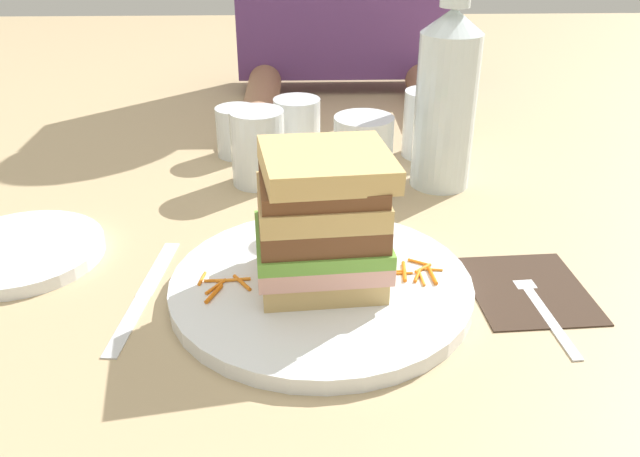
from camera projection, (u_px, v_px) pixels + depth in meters
name	position (u px, v px, depth m)	size (l,w,h in m)	color
ground_plane	(309.00, 278.00, 0.67)	(3.00, 3.00, 0.00)	tan
main_plate	(321.00, 286.00, 0.64)	(0.29, 0.29, 0.02)	white
sandwich	(322.00, 220.00, 0.61)	(0.13, 0.12, 0.13)	tan
carrot_shred_0	(216.00, 280.00, 0.63)	(0.00, 0.00, 0.02)	orange
carrot_shred_1	(214.00, 294.00, 0.61)	(0.00, 0.00, 0.03)	orange
carrot_shred_2	(216.00, 286.00, 0.62)	(0.00, 0.00, 0.03)	orange
carrot_shred_3	(233.00, 280.00, 0.63)	(0.00, 0.00, 0.03)	orange
carrot_shred_4	(242.00, 283.00, 0.63)	(0.00, 0.00, 0.03)	orange
carrot_shred_5	(202.00, 279.00, 0.63)	(0.00, 0.00, 0.02)	orange
carrot_shred_6	(432.00, 276.00, 0.64)	(0.00, 0.00, 0.03)	orange
carrot_shred_7	(419.00, 264.00, 0.66)	(0.00, 0.00, 0.02)	orange
carrot_shred_8	(417.00, 276.00, 0.64)	(0.00, 0.00, 0.02)	orange
carrot_shred_9	(432.00, 269.00, 0.65)	(0.00, 0.00, 0.02)	orange
carrot_shred_10	(401.00, 273.00, 0.64)	(0.00, 0.00, 0.02)	orange
carrot_shred_11	(422.00, 279.00, 0.63)	(0.00, 0.00, 0.02)	orange
carrot_shred_12	(395.00, 272.00, 0.65)	(0.00, 0.00, 0.02)	orange
carrot_shred_13	(404.00, 271.00, 0.64)	(0.00, 0.00, 0.03)	orange
carrot_shred_14	(423.00, 268.00, 0.65)	(0.00, 0.00, 0.02)	orange
napkin_dark	(528.00, 289.00, 0.65)	(0.11, 0.13, 0.00)	#38281E
fork	(538.00, 299.00, 0.63)	(0.03, 0.17, 0.00)	silver
knife	(143.00, 296.00, 0.63)	(0.04, 0.20, 0.00)	silver
juice_glass	(363.00, 160.00, 0.83)	(0.08, 0.08, 0.10)	white
water_bottle	(446.00, 96.00, 0.82)	(0.08, 0.08, 0.27)	silver
empty_tumbler_0	(237.00, 132.00, 0.95)	(0.06, 0.06, 0.07)	silver
empty_tumbler_1	(297.00, 123.00, 0.98)	(0.07, 0.07, 0.07)	silver
empty_tumbler_2	(258.00, 147.00, 0.86)	(0.07, 0.07, 0.10)	silver
empty_tumbler_3	(427.00, 124.00, 0.95)	(0.07, 0.07, 0.10)	silver
side_plate	(21.00, 252.00, 0.70)	(0.17, 0.17, 0.01)	white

